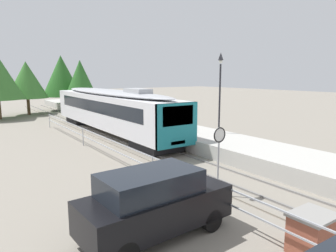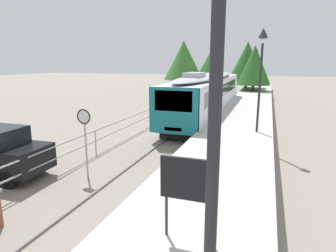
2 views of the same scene
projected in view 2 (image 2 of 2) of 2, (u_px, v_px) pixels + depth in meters
The scene contains 13 objects.
ground_plane at pixel (167, 118), 23.83m from camera, with size 160.00×160.00×0.00m, color gray.
track_rails at pixel (202, 120), 22.86m from camera, with size 3.20×60.00×0.14m.
commuter_train at pixel (207, 92), 23.95m from camera, with size 2.82×18.47×3.74m.
station_platform at pixel (245, 118), 21.73m from camera, with size 3.90×60.00×0.90m, color #B7B5AD.
platform_lamp_near_end at pixel (217, 57), 2.41m from camera, with size 0.34×0.34×5.35m.
platform_lamp_mid_platform at pixel (261, 61), 14.70m from camera, with size 0.34×0.34×5.35m.
platform_notice_board at pixel (189, 182), 5.86m from camera, with size 1.20×0.08×1.80m.
speed_limit_sign at pixel (84, 126), 11.29m from camera, with size 0.61×0.10×2.81m.
carpark_fence at pixel (95, 136), 14.51m from camera, with size 0.06×36.06×1.25m.
tree_behind_carpark at pixel (254, 65), 36.74m from camera, with size 4.29×4.29×6.66m.
tree_behind_station_far at pixel (247, 61), 40.67m from camera, with size 5.16×5.16×7.38m.
tree_distant_left at pixel (212, 65), 40.53m from camera, with size 4.78×4.78×6.42m.
tree_distant_centre at pixel (184, 60), 39.25m from camera, with size 5.42×5.42×7.37m.
Camera 2 is at (4.78, -0.06, 4.59)m, focal length 30.76 mm.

